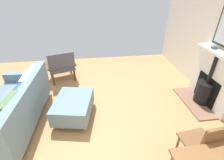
{
  "coord_description": "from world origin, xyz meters",
  "views": [
    {
      "loc": [
        -0.46,
        2.41,
        2.18
      ],
      "look_at": [
        -0.78,
        0.08,
        0.76
      ],
      "focal_mm": 26.06,
      "sensor_mm": 36.0,
      "label": 1
    }
  ],
  "objects_px": {
    "fireplace": "(211,83)",
    "mantel_bowl_near": "(214,47)",
    "sofa": "(14,109)",
    "dining_chair_near_fireplace": "(206,144)",
    "armchair_accent": "(61,65)",
    "ottoman": "(73,106)"
  },
  "relations": [
    {
      "from": "fireplace",
      "to": "ottoman",
      "type": "relative_size",
      "value": 1.32
    },
    {
      "from": "fireplace",
      "to": "ottoman",
      "type": "xyz_separation_m",
      "value": [
        2.71,
        0.07,
        -0.23
      ]
    },
    {
      "from": "armchair_accent",
      "to": "dining_chair_near_fireplace",
      "type": "distance_m",
      "value": 3.33
    },
    {
      "from": "ottoman",
      "to": "fireplace",
      "type": "bearing_deg",
      "value": -178.56
    },
    {
      "from": "mantel_bowl_near",
      "to": "ottoman",
      "type": "relative_size",
      "value": 0.14
    },
    {
      "from": "ottoman",
      "to": "dining_chair_near_fireplace",
      "type": "distance_m",
      "value": 2.11
    },
    {
      "from": "fireplace",
      "to": "mantel_bowl_near",
      "type": "relative_size",
      "value": 9.7
    },
    {
      "from": "sofa",
      "to": "dining_chair_near_fireplace",
      "type": "bearing_deg",
      "value": 155.54
    },
    {
      "from": "armchair_accent",
      "to": "dining_chair_near_fireplace",
      "type": "height_order",
      "value": "dining_chair_near_fireplace"
    },
    {
      "from": "dining_chair_near_fireplace",
      "to": "ottoman",
      "type": "bearing_deg",
      "value": -37.19
    },
    {
      "from": "ottoman",
      "to": "armchair_accent",
      "type": "xyz_separation_m",
      "value": [
        0.36,
        -1.38,
        0.2
      ]
    },
    {
      "from": "mantel_bowl_near",
      "to": "ottoman",
      "type": "height_order",
      "value": "mantel_bowl_near"
    },
    {
      "from": "armchair_accent",
      "to": "fireplace",
      "type": "bearing_deg",
      "value": 156.89
    },
    {
      "from": "fireplace",
      "to": "armchair_accent",
      "type": "height_order",
      "value": "fireplace"
    },
    {
      "from": "sofa",
      "to": "armchair_accent",
      "type": "xyz_separation_m",
      "value": [
        -0.6,
        -1.45,
        0.08
      ]
    },
    {
      "from": "mantel_bowl_near",
      "to": "armchair_accent",
      "type": "height_order",
      "value": "mantel_bowl_near"
    },
    {
      "from": "sofa",
      "to": "dining_chair_near_fireplace",
      "type": "height_order",
      "value": "dining_chair_near_fireplace"
    },
    {
      "from": "fireplace",
      "to": "mantel_bowl_near",
      "type": "distance_m",
      "value": 0.69
    },
    {
      "from": "fireplace",
      "to": "armchair_accent",
      "type": "xyz_separation_m",
      "value": [
        3.07,
        -1.31,
        -0.03
      ]
    },
    {
      "from": "mantel_bowl_near",
      "to": "armchair_accent",
      "type": "relative_size",
      "value": 0.15
    },
    {
      "from": "sofa",
      "to": "armchair_accent",
      "type": "bearing_deg",
      "value": -112.52
    },
    {
      "from": "armchair_accent",
      "to": "dining_chair_near_fireplace",
      "type": "bearing_deg",
      "value": 127.49
    }
  ]
}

